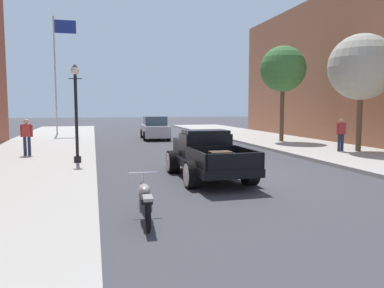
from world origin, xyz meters
TOP-DOWN VIEW (x-y plane):
  - ground_plane at (0.00, 0.00)m, footprint 140.00×140.00m
  - sidewalk_left at (-7.25, 0.00)m, footprint 5.50×64.00m
  - hotrod_truck_black at (-0.95, -0.40)m, footprint 2.22×4.96m
  - motorcycle_parked at (-3.57, -4.82)m, footprint 0.62×2.12m
  - car_background_silver at (-0.28, 14.80)m, footprint 2.02×4.37m
  - pedestrian_sidewalk_left at (-7.49, 5.94)m, footprint 0.53×0.22m
  - pedestrian_sidewalk_right at (7.21, 3.79)m, footprint 0.53×0.22m
  - street_lamp_near at (-5.21, 3.14)m, footprint 0.50×0.32m
  - flagpole at (-7.12, 19.32)m, footprint 1.74×0.16m
  - street_tree_nearest at (8.14, 3.68)m, footprint 3.20×3.20m
  - street_tree_second at (7.01, 9.55)m, footprint 2.85×2.85m

SIDE VIEW (x-z plane):
  - ground_plane at x=0.00m, z-range 0.00..0.00m
  - sidewalk_left at x=-7.25m, z-range 0.00..0.15m
  - motorcycle_parked at x=-3.57m, z-range -0.02..0.91m
  - hotrod_truck_black at x=-0.95m, z-range -0.04..1.54m
  - car_background_silver at x=-0.28m, z-range -0.06..1.59m
  - pedestrian_sidewalk_left at x=-7.49m, z-range 0.26..1.91m
  - pedestrian_sidewalk_right at x=7.21m, z-range 0.26..1.91m
  - street_lamp_near at x=-5.21m, z-range 0.46..4.31m
  - street_tree_nearest at x=8.14m, z-range 1.39..7.10m
  - street_tree_second at x=7.01m, z-range 1.68..7.65m
  - flagpole at x=-7.12m, z-range 1.19..10.35m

